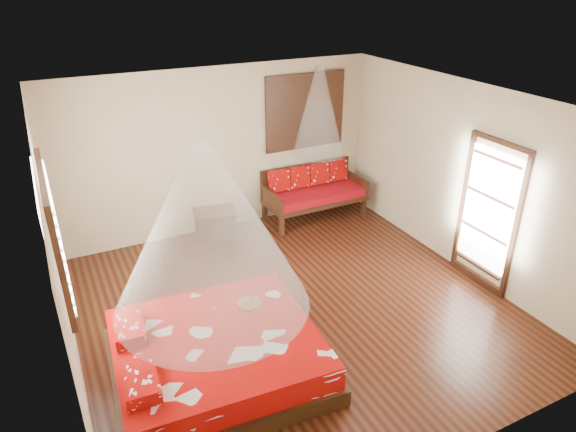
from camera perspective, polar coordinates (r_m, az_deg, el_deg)
name	(u,v)px	position (r m, az deg, el deg)	size (l,w,h in m)	color
room	(295,215)	(6.39, 0.82, 0.07)	(5.54, 5.54, 2.84)	black
bed	(215,355)	(6.04, -8.06, -15.05)	(2.43, 2.22, 0.65)	black
daybed	(313,190)	(9.35, 2.78, 2.87)	(1.81, 0.81, 0.95)	black
storage_chest	(215,223)	(8.84, -8.13, -0.81)	(0.78, 0.64, 0.48)	black
shutter_panel	(305,111)	(9.18, 1.93, 11.55)	(1.52, 0.06, 1.32)	black
window_left	(55,233)	(5.85, -24.44, -1.74)	(0.10, 1.74, 1.34)	black
glazed_door	(488,215)	(7.67, 21.32, 0.08)	(0.08, 1.02, 2.16)	black
wine_tray	(249,300)	(6.30, -4.34, -9.27)	(0.30, 0.30, 0.24)	brown
mosquito_net_main	(208,229)	(5.14, -8.91, -1.44)	(2.05, 2.05, 1.80)	white
mosquito_net_daybed	(319,112)	(8.77, 3.42, 11.48)	(0.88, 0.88, 1.50)	white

